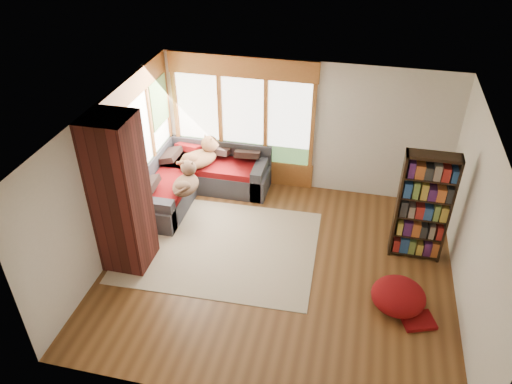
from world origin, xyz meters
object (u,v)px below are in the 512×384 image
at_px(brick_chimney, 120,195).
at_px(bookshelf, 423,208).
at_px(sectional_sofa, 196,182).
at_px(dog_brindle, 186,181).
at_px(dog_tan, 201,155).
at_px(area_rug, 220,246).
at_px(pouf, 398,296).

height_order(brick_chimney, bookshelf, brick_chimney).
bearing_deg(sectional_sofa, dog_brindle, -79.77).
bearing_deg(bookshelf, dog_tan, 164.72).
xyz_separation_m(brick_chimney, area_rug, (1.33, 0.66, -1.29)).
distance_m(area_rug, bookshelf, 3.39).
height_order(sectional_sofa, dog_tan, dog_tan).
relative_size(sectional_sofa, bookshelf, 1.15).
height_order(brick_chimney, dog_brindle, brick_chimney).
distance_m(sectional_sofa, area_rug, 1.68).
bearing_deg(dog_tan, area_rug, -117.52).
bearing_deg(dog_tan, dog_brindle, -143.39).
bearing_deg(dog_brindle, sectional_sofa, 1.37).
bearing_deg(bookshelf, pouf, -102.02).
height_order(brick_chimney, pouf, brick_chimney).
xyz_separation_m(dog_tan, dog_brindle, (0.02, -0.88, -0.03)).
bearing_deg(bookshelf, dog_brindle, 176.83).
bearing_deg(area_rug, brick_chimney, -153.75).
bearing_deg(pouf, dog_brindle, 158.27).
bearing_deg(area_rug, sectional_sofa, 122.39).
xyz_separation_m(area_rug, dog_brindle, (-0.82, 0.76, 0.73)).
xyz_separation_m(bookshelf, dog_tan, (-4.05, 1.11, -0.19)).
xyz_separation_m(sectional_sofa, pouf, (3.82, -2.13, -0.08)).
distance_m(sectional_sofa, dog_brindle, 0.77).
height_order(area_rug, dog_brindle, dog_brindle).
xyz_separation_m(area_rug, dog_tan, (-0.84, 1.64, 0.77)).
height_order(bookshelf, dog_tan, bookshelf).
bearing_deg(sectional_sofa, brick_chimney, -97.70).
distance_m(bookshelf, dog_brindle, 4.04).
height_order(pouf, dog_brindle, dog_brindle).
distance_m(brick_chimney, bookshelf, 4.71).
relative_size(brick_chimney, dog_brindle, 3.39).
bearing_deg(bookshelf, sectional_sofa, 168.18).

